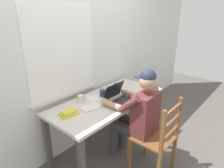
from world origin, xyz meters
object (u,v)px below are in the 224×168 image
at_px(wooden_chair, 158,138).
at_px(computer_mouse, 136,95).
at_px(landscape_photo_print, 92,109).
at_px(coffee_mug_spare, 117,87).
at_px(seated_person, 138,113).
at_px(desk, 109,106).
at_px(coffee_mug_dark, 103,93).
at_px(laptop, 119,98).
at_px(book_stack_main, 69,113).
at_px(coffee_mug_white, 81,99).

height_order(wooden_chair, computer_mouse, wooden_chair).
distance_m(computer_mouse, landscape_photo_print, 0.65).
distance_m(wooden_chair, coffee_mug_spare, 0.93).
bearing_deg(seated_person, desk, 94.82).
bearing_deg(coffee_mug_dark, landscape_photo_print, -157.80).
xyz_separation_m(computer_mouse, coffee_mug_spare, (0.02, 0.34, 0.03)).
bearing_deg(laptop, coffee_mug_dark, 94.23).
bearing_deg(computer_mouse, coffee_mug_dark, 129.69).
bearing_deg(landscape_photo_print, coffee_mug_spare, 21.89).
xyz_separation_m(desk, seated_person, (0.04, -0.43, 0.04)).
relative_size(coffee_mug_dark, landscape_photo_print, 0.94).
distance_m(seated_person, book_stack_main, 0.79).
bearing_deg(book_stack_main, coffee_mug_dark, 4.20).
relative_size(coffee_mug_white, coffee_mug_dark, 0.93).
distance_m(desk, laptop, 0.21).
bearing_deg(coffee_mug_spare, laptop, -136.45).
xyz_separation_m(seated_person, book_stack_main, (-0.61, 0.50, 0.08)).
bearing_deg(coffee_mug_spare, computer_mouse, -92.71).
relative_size(desk, seated_person, 1.27).
bearing_deg(computer_mouse, book_stack_main, 161.50).
xyz_separation_m(computer_mouse, coffee_mug_white, (-0.57, 0.43, 0.03)).
relative_size(desk, landscape_photo_print, 12.22).
height_order(desk, coffee_mug_dark, coffee_mug_dark).
bearing_deg(desk, book_stack_main, 172.90).
distance_m(computer_mouse, coffee_mug_white, 0.72).
bearing_deg(desk, laptop, -74.88).
bearing_deg(landscape_photo_print, desk, 13.55).
relative_size(wooden_chair, landscape_photo_print, 7.27).
relative_size(computer_mouse, book_stack_main, 0.47).
xyz_separation_m(coffee_mug_dark, book_stack_main, (-0.60, -0.04, -0.03)).
bearing_deg(book_stack_main, seated_person, -39.13).
relative_size(seated_person, coffee_mug_white, 11.00).
bearing_deg(desk, landscape_photo_print, -175.65).
xyz_separation_m(seated_person, computer_mouse, (0.26, 0.21, 0.07)).
distance_m(desk, coffee_mug_white, 0.38).
xyz_separation_m(wooden_chair, coffee_mug_white, (-0.31, 0.92, 0.33)).
distance_m(seated_person, computer_mouse, 0.34).
bearing_deg(landscape_photo_print, computer_mouse, -8.31).
bearing_deg(desk, coffee_mug_spare, 20.73).
height_order(book_stack_main, landscape_photo_print, book_stack_main).
bearing_deg(computer_mouse, desk, 143.53).
relative_size(laptop, coffee_mug_dark, 2.70).
bearing_deg(landscape_photo_print, wooden_chair, -53.01).
distance_m(coffee_mug_white, landscape_photo_print, 0.25).
distance_m(wooden_chair, computer_mouse, 0.63).
xyz_separation_m(coffee_mug_spare, landscape_photo_print, (-0.64, -0.14, -0.05)).
bearing_deg(coffee_mug_dark, coffee_mug_spare, 0.72).
height_order(desk, coffee_mug_white, coffee_mug_white).
xyz_separation_m(wooden_chair, book_stack_main, (-0.61, 0.78, 0.30)).
xyz_separation_m(seated_person, coffee_mug_dark, (-0.02, 0.54, 0.11)).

